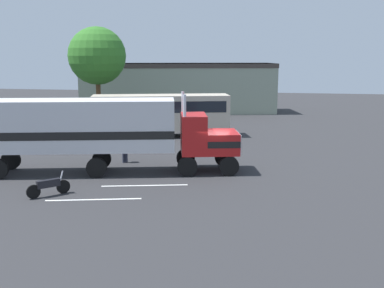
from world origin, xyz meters
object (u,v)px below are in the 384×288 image
Objects in this scene: parked_bus at (161,111)px; tree_left at (97,56)px; person_bystander at (125,148)px; semi_truck at (100,129)px; motorcycle at (49,186)px.

parked_bus is 1.22× the size of tree_left.
parked_bus is at bearing 91.28° from person_bystander.
parked_bus is at bearing -35.07° from tree_left.
semi_truck reaches higher than motorcycle.
tree_left is at bearing 117.12° from person_bystander.
person_bystander is at bearing 80.73° from motorcycle.
tree_left reaches higher than motorcycle.
person_bystander is 0.99× the size of motorcycle.
parked_bus reaches higher than person_bystander.
semi_truck reaches higher than parked_bus.
parked_bus is 10.15m from tree_left.
parked_bus is at bearing 86.68° from motorcycle.
parked_bus is 17.35m from motorcycle.
semi_truck is 3.21m from person_bystander.
semi_truck is at bearing -91.18° from parked_bus.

